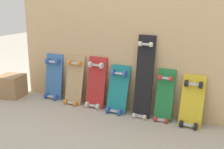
{
  "coord_description": "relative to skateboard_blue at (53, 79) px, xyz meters",
  "views": [
    {
      "loc": [
        1.34,
        -2.7,
        1.2
      ],
      "look_at": [
        0.0,
        -0.07,
        0.41
      ],
      "focal_mm": 46.55,
      "sensor_mm": 36.0,
      "label": 1
    }
  ],
  "objects": [
    {
      "name": "skateboard_teal",
      "position": [
        0.88,
        -0.04,
        -0.02
      ],
      "size": [
        0.22,
        0.23,
        0.56
      ],
      "color": "#197A7F",
      "rests_on": "ground"
    },
    {
      "name": "skateboard_yellow",
      "position": [
        1.67,
        -0.03,
        -0.03
      ],
      "size": [
        0.22,
        0.21,
        0.55
      ],
      "color": "gold",
      "rests_on": "ground"
    },
    {
      "name": "skateboard_natural",
      "position": [
        0.32,
        -0.03,
        0.0
      ],
      "size": [
        0.22,
        0.2,
        0.62
      ],
      "color": "tan",
      "rests_on": "ground"
    },
    {
      "name": "skateboard_red",
      "position": [
        0.6,
        -0.02,
        0.01
      ],
      "size": [
        0.23,
        0.19,
        0.63
      ],
      "color": "#B22626",
      "rests_on": "ground"
    },
    {
      "name": "wooden_crate",
      "position": [
        -0.5,
        -0.19,
        -0.1
      ],
      "size": [
        0.32,
        0.32,
        0.27
      ],
      "primitive_type": "cube",
      "rotation": [
        0.0,
        0.0,
        0.2
      ],
      "color": "#99724C",
      "rests_on": "ground"
    },
    {
      "name": "plywood_wall_panel",
      "position": [
        0.83,
        0.08,
        0.47
      ],
      "size": [
        2.52,
        0.04,
        1.42
      ],
      "primitive_type": "cube",
      "color": "tan",
      "rests_on": "ground"
    },
    {
      "name": "skateboard_green",
      "position": [
        1.39,
        -0.02,
        -0.02
      ],
      "size": [
        0.18,
        0.19,
        0.59
      ],
      "color": "#1E7238",
      "rests_on": "ground"
    },
    {
      "name": "ground_plane",
      "position": [
        0.83,
        0.01,
        -0.24
      ],
      "size": [
        12.0,
        12.0,
        0.0
      ],
      "primitive_type": "plane",
      "color": "#A89E8E"
    },
    {
      "name": "skateboard_black",
      "position": [
        1.17,
        -0.02,
        0.14
      ],
      "size": [
        0.18,
        0.2,
        0.91
      ],
      "color": "black",
      "rests_on": "ground"
    },
    {
      "name": "skateboard_blue",
      "position": [
        0.0,
        0.0,
        0.0
      ],
      "size": [
        0.24,
        0.16,
        0.6
      ],
      "color": "#386BAD",
      "rests_on": "ground"
    }
  ]
}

